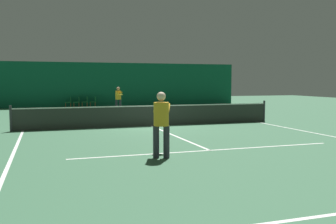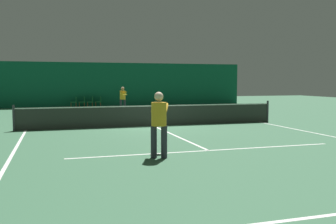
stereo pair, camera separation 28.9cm
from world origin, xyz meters
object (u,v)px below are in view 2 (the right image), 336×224
courtside_chair_0 (75,101)px  courtside_chair_2 (91,101)px  tennis_ball (155,135)px  courtside_chair_3 (99,101)px  player_near (159,120)px  courtside_chair_1 (83,101)px  tennis_net (153,115)px  player_far (123,97)px

courtside_chair_0 → courtside_chair_2: size_ratio=1.00×
tennis_ball → courtside_chair_3: bearing=90.7°
player_near → courtside_chair_3: player_near is taller
courtside_chair_2 → courtside_chair_1: bearing=-90.0°
courtside_chair_3 → tennis_ball: 16.48m
tennis_net → tennis_ball: 3.07m
courtside_chair_2 → tennis_ball: (0.84, -16.47, -0.45)m
player_near → courtside_chair_1: player_near is taller
tennis_net → player_far: player_far is taller
player_near → courtside_chair_1: 20.50m
courtside_chair_0 → courtside_chair_3: (1.90, 0.00, 0.00)m
tennis_net → courtside_chair_0: size_ratio=14.29×
courtside_chair_1 → courtside_chair_2: bearing=90.0°
courtside_chair_1 → courtside_chair_2: same height
player_far → courtside_chair_3: player_far is taller
courtside_chair_1 → tennis_ball: courtside_chair_1 is taller
courtside_chair_3 → tennis_ball: size_ratio=12.73×
tennis_net → courtside_chair_2: tennis_net is taller
player_far → courtside_chair_0: (-2.93, 4.94, -0.49)m
courtside_chair_3 → player_near: bearing=-2.1°
courtside_chair_3 → tennis_net: bearing=3.9°
tennis_net → courtside_chair_2: bearing=96.6°
player_near → courtside_chair_1: bearing=22.7°
courtside_chair_1 → player_near: bearing=1.4°
player_near → courtside_chair_3: 20.51m
courtside_chair_1 → tennis_ball: bearing=5.1°
player_far → tennis_net: bearing=1.7°
player_far → courtside_chair_1: size_ratio=1.98×
player_near → player_far: size_ratio=1.06×
courtside_chair_1 → courtside_chair_0: bearing=-90.0°
tennis_ball → courtside_chair_1: bearing=95.1°
courtside_chair_0 → tennis_ball: 16.61m
courtside_chair_2 → tennis_ball: 16.50m
courtside_chair_1 → courtside_chair_2: (0.63, 0.00, 0.00)m
courtside_chair_1 → tennis_ball: (1.47, -16.47, -0.45)m
tennis_net → player_near: (-1.68, -6.96, 0.52)m
tennis_net → courtside_chair_2: (-1.55, 13.53, -0.03)m
player_far → courtside_chair_1: 5.47m
tennis_net → courtside_chair_0: 13.82m
courtside_chair_1 → courtside_chair_3: bearing=90.0°
courtside_chair_1 → tennis_net: bearing=9.2°
courtside_chair_0 → courtside_chair_1: bearing=90.0°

